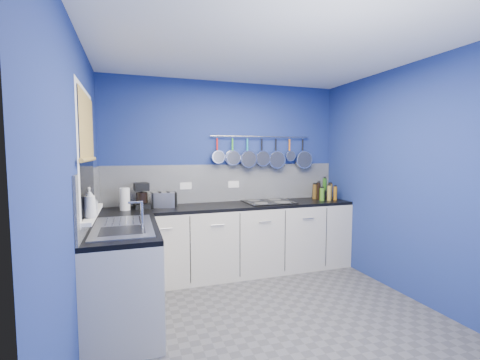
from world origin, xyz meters
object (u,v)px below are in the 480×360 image
soap_bottle_b (92,204)px  toaster (164,200)px  paper_towel (125,199)px  canister (172,202)px  soap_bottle_a (90,203)px  hob (268,202)px  coffee_maker (142,196)px

soap_bottle_b → toaster: bearing=58.4°
paper_towel → canister: (0.53, 0.03, -0.07)m
soap_bottle_a → hob: 2.39m
hob → toaster: bearing=178.3°
soap_bottle_b → toaster: soap_bottle_b is taller
toaster → canister: size_ratio=2.25×
toaster → hob: (1.36, -0.04, -0.08)m
canister → hob: size_ratio=0.20×
canister → soap_bottle_a: bearing=-122.2°
soap_bottle_a → canister: (0.77, 1.22, -0.21)m
coffee_maker → canister: (0.35, -0.04, -0.09)m
coffee_maker → canister: bearing=-14.4°
soap_bottle_b → canister: (0.77, 1.06, -0.17)m
soap_bottle_a → paper_towel: bearing=78.8°
soap_bottle_b → canister: 1.32m
toaster → soap_bottle_b: bearing=-106.3°
soap_bottle_a → coffee_maker: 1.33m
toaster → canister: toaster is taller
soap_bottle_a → paper_towel: size_ratio=0.93×
soap_bottle_a → coffee_maker: soap_bottle_a is taller
coffee_maker → paper_towel: bearing=-168.3°
paper_towel → hob: size_ratio=0.41×
soap_bottle_b → canister: bearing=54.1°
soap_bottle_a → canister: 1.46m
toaster → hob: size_ratio=0.45×
canister → hob: (1.27, 0.00, -0.06)m
soap_bottle_b → paper_towel: soap_bottle_b is taller
soap_bottle_b → hob: (2.04, 1.07, -0.23)m
paper_towel → canister: size_ratio=2.08×
soap_bottle_a → hob: bearing=31.0°
paper_towel → canister: 0.54m
soap_bottle_a → hob: soap_bottle_a is taller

